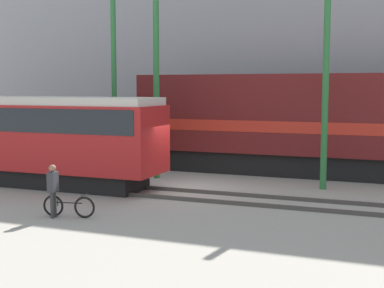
% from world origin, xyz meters
% --- Properties ---
extents(ground_plane, '(120.00, 120.00, 0.00)m').
position_xyz_m(ground_plane, '(0.00, 0.00, 0.00)').
color(ground_plane, '#9E998C').
extents(track_near, '(60.00, 1.50, 0.14)m').
position_xyz_m(track_near, '(0.00, -1.03, 0.07)').
color(track_near, '#47423D').
rests_on(track_near, ground).
extents(track_far, '(60.00, 1.51, 0.14)m').
position_xyz_m(track_far, '(0.00, 5.45, 0.07)').
color(track_far, '#47423D').
rests_on(track_far, ground).
extents(building_backdrop, '(35.44, 6.00, 14.04)m').
position_xyz_m(building_backdrop, '(0.00, 12.58, 7.02)').
color(building_backdrop, '#99999E').
rests_on(building_backdrop, ground).
extents(freight_locomotive, '(18.66, 3.04, 5.09)m').
position_xyz_m(freight_locomotive, '(5.90, 5.45, 2.37)').
color(freight_locomotive, black).
rests_on(freight_locomotive, ground).
extents(streetcar, '(12.68, 2.54, 3.54)m').
position_xyz_m(streetcar, '(-6.57, -1.03, 2.03)').
color(streetcar, black).
rests_on(streetcar, ground).
extents(bicycle, '(1.66, 0.47, 0.72)m').
position_xyz_m(bicycle, '(-1.21, -5.18, 0.33)').
color(bicycle, black).
rests_on(bicycle, ground).
extents(person, '(0.28, 0.39, 1.62)m').
position_xyz_m(person, '(-1.61, -5.40, 0.98)').
color(person, '#333333').
rests_on(person, ground).
extents(utility_pole_left, '(0.23, 0.23, 9.89)m').
position_xyz_m(utility_pole_left, '(-3.78, 2.21, 4.94)').
color(utility_pole_left, '#2D7238').
rests_on(utility_pole_left, ground).
extents(utility_pole_center, '(0.26, 0.26, 7.55)m').
position_xyz_m(utility_pole_center, '(-1.73, 2.21, 3.78)').
color(utility_pole_center, '#2D7238').
rests_on(utility_pole_center, ground).
extents(utility_pole_right, '(0.25, 0.25, 8.36)m').
position_xyz_m(utility_pole_right, '(5.35, 2.21, 4.18)').
color(utility_pole_right, '#2D7238').
rests_on(utility_pole_right, ground).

